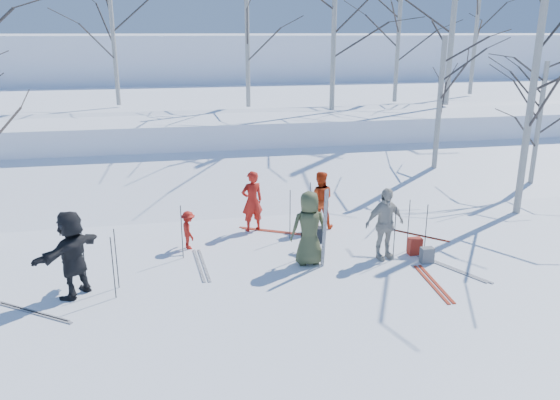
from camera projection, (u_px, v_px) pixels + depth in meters
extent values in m
plane|color=white|center=(293.00, 274.00, 12.36)|extent=(120.00, 120.00, 0.00)
cube|color=white|center=(249.00, 186.00, 18.87)|extent=(70.00, 9.49, 4.12)
cube|color=white|center=(221.00, 118.00, 27.99)|extent=(70.00, 18.00, 2.20)
cube|color=white|center=(198.00, 70.00, 47.36)|extent=(90.00, 30.00, 6.00)
imported|color=#3F472A|center=(309.00, 228.00, 12.66)|extent=(0.87, 0.57, 1.77)
imported|color=#AD1810|center=(252.00, 201.00, 14.83)|extent=(0.69, 0.54, 1.68)
imported|color=red|center=(320.00, 200.00, 15.06)|extent=(0.91, 0.78, 1.61)
imported|color=#AD1810|center=(188.00, 230.00, 13.68)|extent=(0.49, 0.70, 0.98)
imported|color=beige|center=(385.00, 224.00, 12.97)|extent=(1.10, 0.62, 1.76)
imported|color=black|center=(72.00, 254.00, 11.12)|extent=(1.44, 1.71, 1.85)
imported|color=black|center=(308.00, 244.00, 13.42)|extent=(0.55, 0.68, 0.52)
cube|color=silver|center=(324.00, 229.00, 12.43)|extent=(0.09, 0.16, 1.90)
cube|color=silver|center=(325.00, 227.00, 12.52)|extent=(0.09, 0.23, 1.89)
cylinder|color=black|center=(408.00, 226.00, 13.46)|extent=(0.02, 0.02, 1.34)
cylinder|color=black|center=(182.00, 232.00, 13.03)|extent=(0.02, 0.02, 1.34)
cylinder|color=black|center=(395.00, 234.00, 12.93)|extent=(0.02, 0.02, 1.34)
cylinder|color=black|center=(307.00, 231.00, 13.11)|extent=(0.02, 0.02, 1.34)
cylinder|color=black|center=(310.00, 206.00, 14.98)|extent=(0.02, 0.02, 1.34)
cylinder|color=black|center=(116.00, 259.00, 11.50)|extent=(0.02, 0.02, 1.34)
cylinder|color=black|center=(84.00, 262.00, 11.33)|extent=(0.02, 0.02, 1.34)
cylinder|color=black|center=(290.00, 215.00, 14.27)|extent=(0.02, 0.02, 1.34)
cylinder|color=black|center=(426.00, 231.00, 13.10)|extent=(0.02, 0.02, 1.34)
cylinder|color=black|center=(113.00, 268.00, 11.06)|extent=(0.02, 0.02, 1.34)
cube|color=maroon|center=(415.00, 246.00, 13.40)|extent=(0.32, 0.22, 0.42)
cube|color=slate|center=(427.00, 255.00, 12.91)|extent=(0.30, 0.20, 0.38)
cube|color=black|center=(316.00, 235.00, 14.16)|extent=(0.34, 0.24, 0.40)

